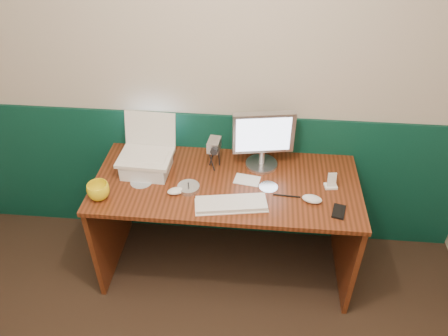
# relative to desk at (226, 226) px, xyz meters

# --- Properties ---
(back_wall) EXTENTS (3.50, 0.04, 2.50)m
(back_wall) POSITION_rel_desk_xyz_m (-0.14, 0.37, 0.88)
(back_wall) COLOR #B8AC9C
(back_wall) RESTS_ON ground
(wainscot) EXTENTS (3.48, 0.02, 1.00)m
(wainscot) POSITION_rel_desk_xyz_m (-0.14, 0.36, 0.12)
(wainscot) COLOR #073027
(wainscot) RESTS_ON ground
(desk) EXTENTS (1.60, 0.70, 0.75)m
(desk) POSITION_rel_desk_xyz_m (0.00, 0.00, 0.00)
(desk) COLOR #3E1B0B
(desk) RESTS_ON ground
(laptop_riser) EXTENTS (0.29, 0.24, 0.10)m
(laptop_riser) POSITION_rel_desk_xyz_m (-0.50, 0.06, 0.42)
(laptop_riser) COLOR silver
(laptop_riser) RESTS_ON desk
(laptop) EXTENTS (0.33, 0.26, 0.26)m
(laptop) POSITION_rel_desk_xyz_m (-0.50, 0.06, 0.60)
(laptop) COLOR silver
(laptop) RESTS_ON laptop_riser
(monitor) EXTENTS (0.38, 0.17, 0.37)m
(monitor) POSITION_rel_desk_xyz_m (0.21, 0.19, 0.56)
(monitor) COLOR #B2B2B7
(monitor) RESTS_ON desk
(keyboard) EXTENTS (0.41, 0.20, 0.02)m
(keyboard) POSITION_rel_desk_xyz_m (0.05, -0.21, 0.39)
(keyboard) COLOR white
(keyboard) RESTS_ON desk
(mouse_right) EXTENTS (0.13, 0.09, 0.04)m
(mouse_right) POSITION_rel_desk_xyz_m (0.50, -0.13, 0.39)
(mouse_right) COLOR silver
(mouse_right) RESTS_ON desk
(mouse_left) EXTENTS (0.12, 0.09, 0.03)m
(mouse_left) POSITION_rel_desk_xyz_m (-0.28, -0.13, 0.39)
(mouse_left) COLOR silver
(mouse_left) RESTS_ON desk
(mug) EXTENTS (0.14, 0.14, 0.10)m
(mug) POSITION_rel_desk_xyz_m (-0.71, -0.21, 0.43)
(mug) COLOR yellow
(mug) RESTS_ON desk
(camcorder) EXTENTS (0.10, 0.13, 0.19)m
(camcorder) POSITION_rel_desk_xyz_m (-0.09, 0.14, 0.47)
(camcorder) COLOR #B7B7BC
(camcorder) RESTS_ON desk
(cd_spindle) EXTENTS (0.13, 0.13, 0.03)m
(cd_spindle) POSITION_rel_desk_xyz_m (-0.22, -0.09, 0.39)
(cd_spindle) COLOR silver
(cd_spindle) RESTS_ON desk
(cd_loose_a) EXTENTS (0.13, 0.13, 0.00)m
(cd_loose_a) POSITION_rel_desk_xyz_m (-0.51, -0.05, 0.38)
(cd_loose_a) COLOR silver
(cd_loose_a) RESTS_ON desk
(cd_loose_b) EXTENTS (0.11, 0.11, 0.00)m
(cd_loose_b) POSITION_rel_desk_xyz_m (0.25, -0.02, 0.38)
(cd_loose_b) COLOR silver
(cd_loose_b) RESTS_ON desk
(pen) EXTENTS (0.16, 0.02, 0.01)m
(pen) POSITION_rel_desk_xyz_m (0.36, -0.10, 0.38)
(pen) COLOR black
(pen) RESTS_ON desk
(papers) EXTENTS (0.17, 0.13, 0.00)m
(papers) POSITION_rel_desk_xyz_m (0.12, 0.03, 0.38)
(papers) COLOR silver
(papers) RESTS_ON desk
(dock) EXTENTS (0.08, 0.06, 0.01)m
(dock) POSITION_rel_desk_xyz_m (0.62, 0.01, 0.38)
(dock) COLOR white
(dock) RESTS_ON desk
(music_player) EXTENTS (0.05, 0.03, 0.09)m
(music_player) POSITION_rel_desk_xyz_m (0.62, 0.01, 0.43)
(music_player) COLOR silver
(music_player) RESTS_ON dock
(pda) EXTENTS (0.09, 0.13, 0.01)m
(pda) POSITION_rel_desk_xyz_m (0.64, -0.21, 0.38)
(pda) COLOR black
(pda) RESTS_ON desk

